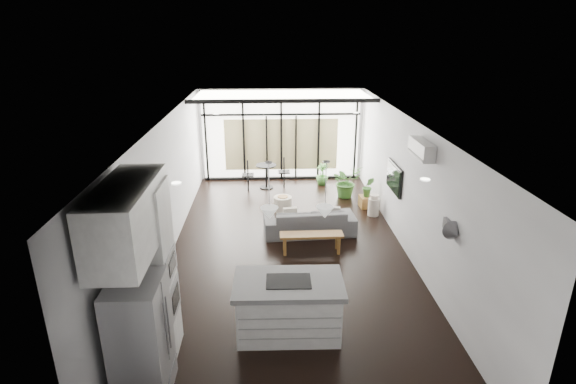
{
  "coord_description": "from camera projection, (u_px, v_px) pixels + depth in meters",
  "views": [
    {
      "loc": [
        -0.4,
        -8.59,
        4.54
      ],
      "look_at": [
        0.0,
        0.3,
        1.25
      ],
      "focal_mm": 28.0,
      "sensor_mm": 36.0,
      "label": 1
    }
  ],
  "objects": [
    {
      "name": "floor",
      "position": [
        289.0,
        251.0,
        9.64
      ],
      "size": [
        5.0,
        10.0,
        0.0
      ],
      "primitive_type": "cube",
      "color": "black",
      "rests_on": "ground"
    },
    {
      "name": "ceiling",
      "position": [
        289.0,
        122.0,
        8.67
      ],
      "size": [
        5.0,
        10.0,
        0.0
      ],
      "primitive_type": "cube",
      "color": "white",
      "rests_on": "ground"
    },
    {
      "name": "wall_left",
      "position": [
        165.0,
        192.0,
        9.05
      ],
      "size": [
        0.02,
        10.0,
        2.8
      ],
      "primitive_type": "cube",
      "color": "white",
      "rests_on": "ground"
    },
    {
      "name": "wall_right",
      "position": [
        410.0,
        188.0,
        9.26
      ],
      "size": [
        0.02,
        10.0,
        2.8
      ],
      "primitive_type": "cube",
      "color": "white",
      "rests_on": "ground"
    },
    {
      "name": "wall_back",
      "position": [
        281.0,
        135.0,
        13.84
      ],
      "size": [
        5.0,
        0.02,
        2.8
      ],
      "primitive_type": "cube",
      "color": "white",
      "rests_on": "ground"
    },
    {
      "name": "wall_front",
      "position": [
        312.0,
        362.0,
        4.47
      ],
      "size": [
        5.0,
        0.02,
        2.8
      ],
      "primitive_type": "cube",
      "color": "white",
      "rests_on": "ground"
    },
    {
      "name": "glazing",
      "position": [
        281.0,
        136.0,
        13.72
      ],
      "size": [
        5.0,
        0.2,
        2.8
      ],
      "primitive_type": "cube",
      "color": "black",
      "rests_on": "ground"
    },
    {
      "name": "skylight",
      "position": [
        282.0,
        94.0,
        12.42
      ],
      "size": [
        4.7,
        1.9,
        0.06
      ],
      "primitive_type": "cube",
      "color": "white",
      "rests_on": "ceiling"
    },
    {
      "name": "neighbour_building",
      "position": [
        281.0,
        145.0,
        13.89
      ],
      "size": [
        3.5,
        0.02,
        1.6
      ],
      "primitive_type": "cube",
      "color": "#D5BC89",
      "rests_on": "ground"
    },
    {
      "name": "island",
      "position": [
        289.0,
        307.0,
        6.95
      ],
      "size": [
        1.69,
        1.02,
        0.91
      ],
      "primitive_type": "cube",
      "rotation": [
        0.0,
        0.0,
        -0.02
      ],
      "color": "white",
      "rests_on": "floor"
    },
    {
      "name": "cooktop",
      "position": [
        289.0,
        281.0,
        6.79
      ],
      "size": [
        0.69,
        0.47,
        0.01
      ],
      "primitive_type": "cube",
      "rotation": [
        0.0,
        0.0,
        -0.02
      ],
      "color": "black",
      "rests_on": "island"
    },
    {
      "name": "fridge",
      "position": [
        141.0,
        340.0,
        5.66
      ],
      "size": [
        0.64,
        0.8,
        1.66
      ],
      "primitive_type": "cube",
      "color": "#9A9B9F",
      "rests_on": "floor"
    },
    {
      "name": "appliance_column",
      "position": [
        147.0,
        273.0,
        6.23
      ],
      "size": [
        0.68,
        0.71,
        2.63
      ],
      "primitive_type": "cube",
      "color": "white",
      "rests_on": "floor"
    },
    {
      "name": "upper_cabinets",
      "position": [
        128.0,
        218.0,
        5.45
      ],
      "size": [
        0.62,
        1.75,
        0.86
      ],
      "primitive_type": "cube",
      "color": "white",
      "rests_on": "wall_left"
    },
    {
      "name": "pendant_left",
      "position": [
        269.0,
        213.0,
        6.44
      ],
      "size": [
        0.26,
        0.26,
        0.18
      ],
      "primitive_type": "cone",
      "color": "white",
      "rests_on": "ceiling"
    },
    {
      "name": "pendant_right",
      "position": [
        325.0,
        212.0,
        6.47
      ],
      "size": [
        0.26,
        0.26,
        0.18
      ],
      "primitive_type": "cone",
      "color": "white",
      "rests_on": "ceiling"
    },
    {
      "name": "sofa",
      "position": [
        310.0,
        217.0,
        10.36
      ],
      "size": [
        2.13,
        0.75,
        0.82
      ],
      "primitive_type": "imported",
      "rotation": [
        0.0,
        0.0,
        3.21
      ],
      "color": "#4B4B4D",
      "rests_on": "floor"
    },
    {
      "name": "console_bench",
      "position": [
        311.0,
        243.0,
        9.54
      ],
      "size": [
        1.34,
        0.35,
        0.43
      ],
      "primitive_type": "cube",
      "rotation": [
        0.0,
        0.0,
        0.01
      ],
      "color": "brown",
      "rests_on": "floor"
    },
    {
      "name": "pouf",
      "position": [
        283.0,
        204.0,
        11.71
      ],
      "size": [
        0.59,
        0.59,
        0.38
      ],
      "primitive_type": "cylinder",
      "rotation": [
        0.0,
        0.0,
        -0.3
      ],
      "color": "beige",
      "rests_on": "floor"
    },
    {
      "name": "crate",
      "position": [
        367.0,
        202.0,
        11.96
      ],
      "size": [
        0.43,
        0.43,
        0.3
      ],
      "primitive_type": "cube",
      "rotation": [
        0.0,
        0.0,
        0.08
      ],
      "color": "brown",
      "rests_on": "floor"
    },
    {
      "name": "plant_tall",
      "position": [
        346.0,
        185.0,
        12.63
      ],
      "size": [
        1.14,
        1.18,
        0.71
      ],
      "primitive_type": "imported",
      "rotation": [
        0.0,
        0.0,
        0.47
      ],
      "color": "#3A6F2B",
      "rests_on": "floor"
    },
    {
      "name": "plant_med",
      "position": [
        322.0,
        179.0,
        13.64
      ],
      "size": [
        0.68,
        0.76,
        0.37
      ],
      "primitive_type": "imported",
      "rotation": [
        0.0,
        0.0,
        -0.6
      ],
      "color": "#3A6F2B",
      "rests_on": "floor"
    },
    {
      "name": "plant_crate",
      "position": [
        368.0,
        192.0,
        11.87
      ],
      "size": [
        0.34,
        0.57,
        0.24
      ],
      "primitive_type": "imported",
      "rotation": [
        0.0,
        0.0,
        -0.07
      ],
      "color": "#3A6F2B",
      "rests_on": "crate"
    },
    {
      "name": "milk_can",
      "position": [
        374.0,
        205.0,
        11.39
      ],
      "size": [
        0.31,
        0.31,
        0.56
      ],
      "primitive_type": "cylinder",
      "rotation": [
        0.0,
        0.0,
        -0.09
      ],
      "color": "beige",
      "rests_on": "floor"
    },
    {
      "name": "bistro_set",
      "position": [
        266.0,
        176.0,
        13.31
      ],
      "size": [
        1.62,
        0.95,
        0.73
      ],
      "primitive_type": "cube",
      "rotation": [
        0.0,
        0.0,
        0.24
      ],
      "color": "black",
      "rests_on": "floor"
    },
    {
      "name": "tv",
      "position": [
        394.0,
        178.0,
        10.23
      ],
      "size": [
        0.05,
        1.1,
        0.65
      ],
      "primitive_type": "cube",
      "color": "black",
      "rests_on": "wall_right"
    },
    {
      "name": "ac_unit",
      "position": [
        422.0,
        149.0,
        8.14
      ],
      "size": [
        0.22,
        0.9,
        0.3
      ],
      "primitive_type": "cube",
      "color": "silver",
      "rests_on": "wall_right"
    },
    {
      "name": "framed_art",
      "position": [
        160.0,
        194.0,
        8.53
      ],
      "size": [
        0.04,
        0.7,
        0.9
      ],
      "primitive_type": "cube",
      "color": "black",
      "rests_on": "wall_left"
    }
  ]
}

